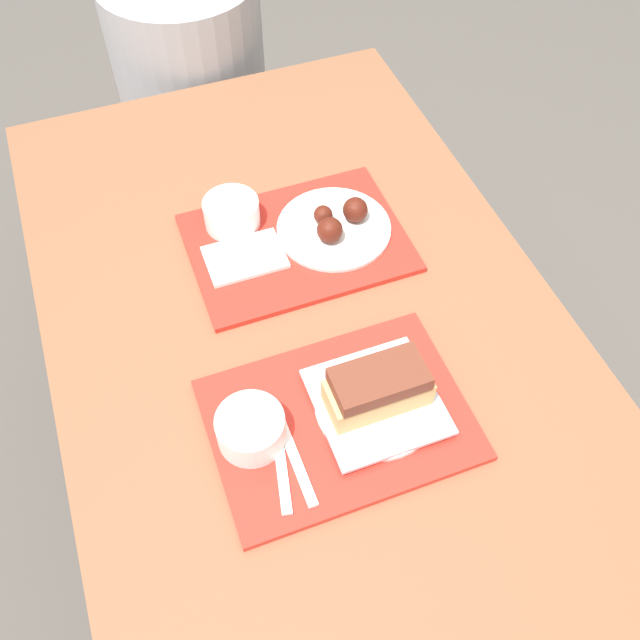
# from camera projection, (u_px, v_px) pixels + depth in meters

# --- Properties ---
(ground_plane) EXTENTS (12.00, 12.00, 0.00)m
(ground_plane) POSITION_uv_depth(u_px,v_px,m) (314.00, 503.00, 1.88)
(ground_plane) COLOR #4C4742
(picnic_table) EXTENTS (0.90, 1.54, 0.77)m
(picnic_table) POSITION_uv_depth(u_px,v_px,m) (312.00, 362.00, 1.34)
(picnic_table) COLOR brown
(picnic_table) RESTS_ON ground_plane
(picnic_bench_far) EXTENTS (0.85, 0.28, 0.46)m
(picnic_bench_far) POSITION_uv_depth(u_px,v_px,m) (199.00, 156.00, 2.12)
(picnic_bench_far) COLOR brown
(picnic_bench_far) RESTS_ON ground_plane
(tray_near) EXTENTS (0.41, 0.30, 0.01)m
(tray_near) POSITION_uv_depth(u_px,v_px,m) (339.00, 419.00, 1.15)
(tray_near) COLOR red
(tray_near) RESTS_ON picnic_table
(tray_far) EXTENTS (0.41, 0.30, 0.01)m
(tray_far) POSITION_uv_depth(u_px,v_px,m) (297.00, 243.00, 1.38)
(tray_far) COLOR red
(tray_far) RESTS_ON picnic_table
(bowl_coleslaw_near) EXTENTS (0.11, 0.11, 0.06)m
(bowl_coleslaw_near) POSITION_uv_depth(u_px,v_px,m) (251.00, 428.00, 1.09)
(bowl_coleslaw_near) COLOR white
(bowl_coleslaw_near) RESTS_ON tray_near
(brisket_sandwich_plate) EXTENTS (0.20, 0.20, 0.09)m
(brisket_sandwich_plate) POSITION_uv_depth(u_px,v_px,m) (377.00, 394.00, 1.13)
(brisket_sandwich_plate) COLOR white
(brisket_sandwich_plate) RESTS_ON tray_near
(plastic_fork_near) EXTENTS (0.05, 0.17, 0.00)m
(plastic_fork_near) POSITION_uv_depth(u_px,v_px,m) (281.00, 462.00, 1.09)
(plastic_fork_near) COLOR white
(plastic_fork_near) RESTS_ON tray_near
(plastic_knife_near) EXTENTS (0.02, 0.17, 0.00)m
(plastic_knife_near) POSITION_uv_depth(u_px,v_px,m) (294.00, 457.00, 1.10)
(plastic_knife_near) COLOR white
(plastic_knife_near) RESTS_ON tray_near
(condiment_packet) EXTENTS (0.04, 0.03, 0.01)m
(condiment_packet) POSITION_uv_depth(u_px,v_px,m) (318.00, 385.00, 1.17)
(condiment_packet) COLOR #A59E93
(condiment_packet) RESTS_ON tray_near
(bowl_coleslaw_far) EXTENTS (0.11, 0.11, 0.06)m
(bowl_coleslaw_far) POSITION_uv_depth(u_px,v_px,m) (232.00, 212.00, 1.37)
(bowl_coleslaw_far) COLOR white
(bowl_coleslaw_far) RESTS_ON tray_far
(wings_plate_far) EXTENTS (0.22, 0.22, 0.06)m
(wings_plate_far) POSITION_uv_depth(u_px,v_px,m) (336.00, 224.00, 1.38)
(wings_plate_far) COLOR white
(wings_plate_far) RESTS_ON tray_far
(napkin_far) EXTENTS (0.15, 0.10, 0.01)m
(napkin_far) POSITION_uv_depth(u_px,v_px,m) (245.00, 257.00, 1.34)
(napkin_far) COLOR white
(napkin_far) RESTS_ON tray_far
(person_seated_across) EXTENTS (0.40, 0.40, 0.64)m
(person_seated_across) POSITION_uv_depth(u_px,v_px,m) (189.00, 57.00, 1.87)
(person_seated_across) COLOR #9E9EA3
(person_seated_across) RESTS_ON picnic_bench_far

